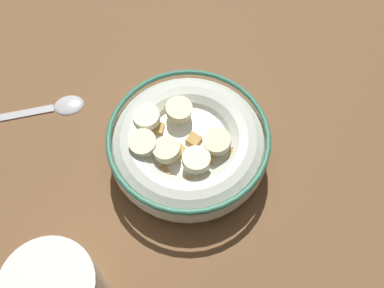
% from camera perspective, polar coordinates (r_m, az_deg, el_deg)
% --- Properties ---
extents(ground_plane, '(1.15, 1.15, 0.02)m').
position_cam_1_polar(ground_plane, '(0.57, -0.00, -1.92)').
color(ground_plane, brown).
extents(cereal_bowl, '(0.18, 0.18, 0.06)m').
position_cam_1_polar(cereal_bowl, '(0.54, -0.04, -0.13)').
color(cereal_bowl, beige).
rests_on(cereal_bowl, ground_plane).
extents(spoon, '(0.14, 0.05, 0.01)m').
position_cam_1_polar(spoon, '(0.62, -16.21, 4.30)').
color(spoon, '#B7B7BC').
rests_on(spoon, ground_plane).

